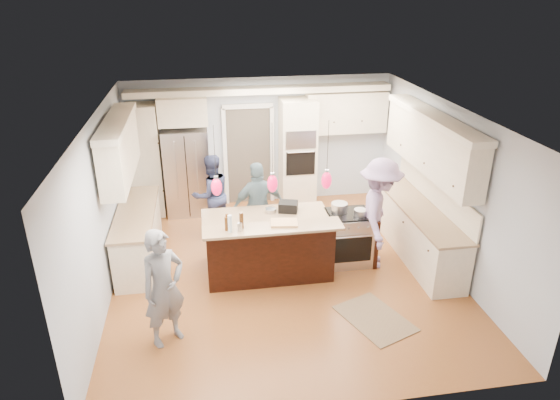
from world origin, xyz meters
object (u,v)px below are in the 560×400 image
at_px(refrigerator, 187,171).
at_px(island_range, 349,237).
at_px(person_bar_end, 164,288).
at_px(person_far_left, 212,195).
at_px(kitchen_island, 268,244).

bearing_deg(refrigerator, island_range, -42.59).
distance_m(refrigerator, island_range, 3.71).
bearing_deg(person_bar_end, person_far_left, 42.71).
bearing_deg(person_far_left, refrigerator, -88.81).
height_order(island_range, person_bar_end, person_bar_end).
relative_size(island_range, person_far_left, 0.58).
relative_size(refrigerator, island_range, 1.96).
xyz_separation_m(refrigerator, person_bar_end, (-0.27, -4.12, -0.07)).
distance_m(island_range, person_far_left, 2.71).
relative_size(kitchen_island, person_far_left, 1.33).
height_order(kitchen_island, island_range, kitchen_island).
distance_m(island_range, person_bar_end, 3.42).
bearing_deg(kitchen_island, person_far_left, 119.16).
bearing_deg(island_range, kitchen_island, -176.94).
height_order(refrigerator, person_far_left, refrigerator).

